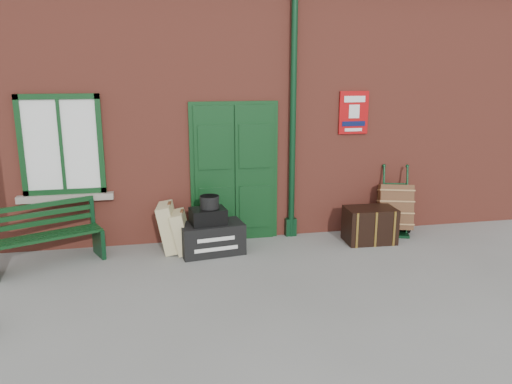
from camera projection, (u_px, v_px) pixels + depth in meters
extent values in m
plane|color=gray|center=(273.00, 271.00, 6.97)|extent=(80.00, 80.00, 0.00)
cube|color=brown|center=(233.00, 108.00, 9.82)|extent=(10.00, 4.00, 4.00)
cube|color=#0E3516|center=(234.00, 174.00, 8.04)|extent=(1.42, 0.12, 2.32)
cube|color=white|center=(61.00, 145.00, 7.40)|extent=(1.20, 0.08, 1.50)
cylinder|color=black|center=(293.00, 117.00, 7.97)|extent=(0.10, 0.10, 4.00)
cube|color=#B20C0F|center=(354.00, 113.00, 8.21)|extent=(0.50, 0.03, 0.70)
cube|color=#0E3516|center=(47.00, 236.00, 7.05)|extent=(1.53, 0.96, 0.04)
cube|color=#0E3516|center=(42.00, 214.00, 7.15)|extent=(1.38, 0.63, 0.40)
cube|color=black|center=(99.00, 242.00, 7.50)|extent=(0.23, 0.43, 0.45)
cube|color=black|center=(212.00, 238.00, 7.61)|extent=(1.01, 0.64, 0.47)
cube|color=black|center=(208.00, 216.00, 7.51)|extent=(0.57, 0.45, 0.24)
cylinder|color=black|center=(209.00, 202.00, 7.50)|extent=(0.32, 0.32, 0.19)
cube|color=#C6B682|center=(169.00, 227.00, 7.66)|extent=(0.41, 0.57, 0.76)
cube|color=#C6B682|center=(181.00, 232.00, 7.62)|extent=(0.38, 0.51, 0.65)
cube|color=black|center=(395.00, 234.00, 8.47)|extent=(0.52, 0.43, 0.04)
cylinder|color=black|center=(383.00, 200.00, 8.51)|extent=(0.13, 0.31, 1.13)
cylinder|color=black|center=(407.00, 200.00, 8.48)|extent=(0.13, 0.31, 1.13)
cylinder|color=black|center=(378.00, 226.00, 8.65)|extent=(0.10, 0.22, 0.21)
cylinder|color=black|center=(408.00, 226.00, 8.60)|extent=(0.10, 0.22, 0.21)
cube|color=brown|center=(395.00, 207.00, 8.50)|extent=(0.70, 0.73, 0.83)
cube|color=black|center=(370.00, 225.00, 8.10)|extent=(0.81, 0.55, 0.57)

